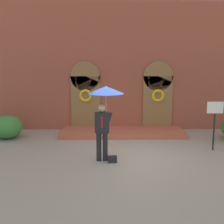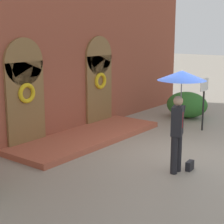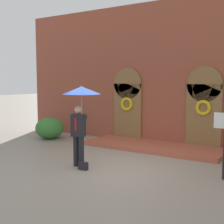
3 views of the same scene
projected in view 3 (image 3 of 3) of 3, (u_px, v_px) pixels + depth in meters
ground_plane at (107, 168)px, 9.06m from camera, size 80.00×80.00×0.00m
building_facade at (166, 77)px, 12.25m from camera, size 14.00×2.30×5.60m
person_with_umbrella at (81, 102)px, 8.97m from camera, size 1.10×1.10×2.36m
handbag at (83, 166)px, 8.86m from camera, size 0.29×0.14×0.22m
shrub_left at (50, 128)px, 13.58m from camera, size 1.23×1.22×0.93m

